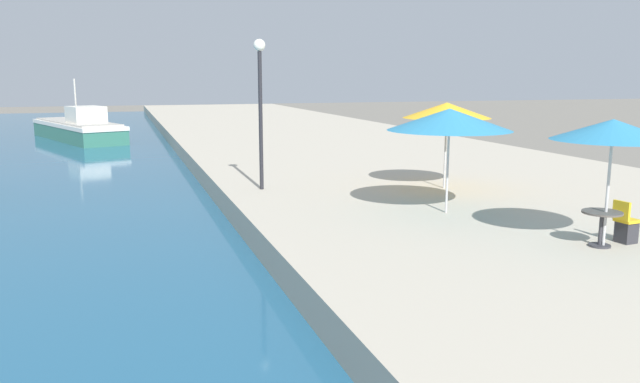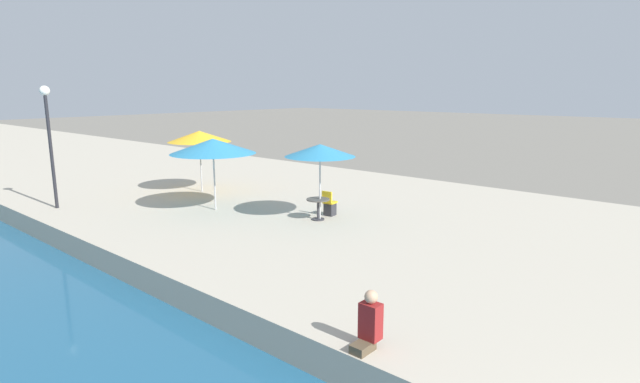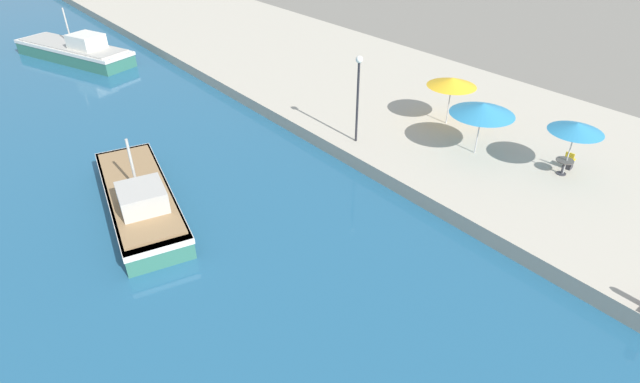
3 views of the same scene
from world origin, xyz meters
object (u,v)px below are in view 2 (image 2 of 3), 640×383
object	(u,v)px
cafe_umbrella_white	(213,146)
person_at_quay	(369,323)
cafe_chair_left	(330,207)
cafe_table	(318,205)
cafe_umbrella_striped	(199,136)
cafe_umbrella_pink	(320,150)
lamppost	(48,126)

from	to	relation	value
cafe_umbrella_white	person_at_quay	size ratio (longest dim) A/B	2.98
cafe_umbrella_white	cafe_chair_left	xyz separation A→B (m)	(2.13, -3.79, -2.07)
cafe_umbrella_white	cafe_table	world-z (taller)	cafe_umbrella_white
cafe_umbrella_white	cafe_chair_left	size ratio (longest dim) A/B	3.44
cafe_table	cafe_umbrella_striped	bearing A→B (deg)	87.60
cafe_umbrella_white	cafe_umbrella_striped	bearing A→B (deg)	61.94
cafe_umbrella_pink	cafe_umbrella_striped	bearing A→B (deg)	87.92
cafe_umbrella_white	cafe_chair_left	world-z (taller)	cafe_umbrella_white
cafe_table	person_at_quay	bearing A→B (deg)	-133.02
cafe_umbrella_pink	cafe_umbrella_striped	xyz separation A→B (m)	(0.26, 7.13, 0.02)
cafe_umbrella_white	cafe_umbrella_striped	world-z (taller)	cafe_umbrella_striped
cafe_table	person_at_quay	xyz separation A→B (m)	(-5.98, -6.41, -0.07)
cafe_umbrella_pink	cafe_umbrella_white	xyz separation A→B (m)	(-1.45, 3.93, -0.02)
cafe_umbrella_white	person_at_quay	bearing A→B (deg)	-113.97
cafe_umbrella_striped	cafe_umbrella_white	bearing A→B (deg)	-118.06
cafe_table	lamppost	bearing A→B (deg)	120.99
cafe_umbrella_pink	cafe_table	size ratio (longest dim) A/B	3.28
cafe_table	cafe_chair_left	size ratio (longest dim) A/B	0.88
cafe_table	cafe_umbrella_white	bearing A→B (deg)	110.05
cafe_table	cafe_chair_left	xyz separation A→B (m)	(0.72, 0.08, -0.21)
person_at_quay	cafe_umbrella_striped	bearing A→B (deg)	65.04
cafe_umbrella_striped	person_at_quay	xyz separation A→B (m)	(-6.28, -13.48, -1.97)
cafe_umbrella_pink	person_at_quay	size ratio (longest dim) A/B	2.49
person_at_quay	cafe_umbrella_white	bearing A→B (deg)	66.03
cafe_umbrella_striped	lamppost	xyz separation A→B (m)	(-5.49, 1.58, 0.66)
cafe_table	lamppost	xyz separation A→B (m)	(-5.20, 8.65, 2.56)
cafe_umbrella_pink	cafe_table	world-z (taller)	cafe_umbrella_pink
cafe_umbrella_white	lamppost	xyz separation A→B (m)	(-3.78, 4.78, 0.70)
cafe_umbrella_white	person_at_quay	world-z (taller)	cafe_umbrella_white
cafe_umbrella_pink	cafe_chair_left	distance (m)	2.20
cafe_umbrella_white	cafe_umbrella_striped	distance (m)	3.63
cafe_umbrella_striped	person_at_quay	bearing A→B (deg)	-114.96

